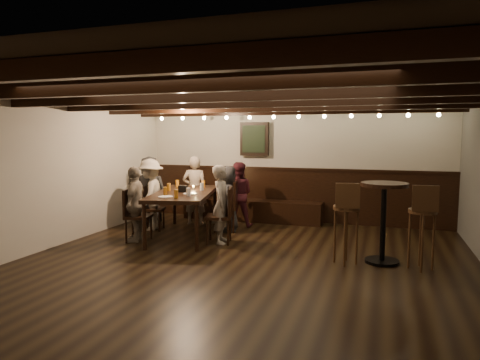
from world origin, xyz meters
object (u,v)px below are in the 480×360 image
(chair_right_near, at_px, (226,216))
(person_right_far, at_px, (222,204))
(person_bench_right, at_px, (238,194))
(bar_stool_right, at_px, (421,238))
(chair_left_near, at_px, (153,216))
(person_bench_centre, at_px, (195,190))
(chair_right_far, at_px, (220,226))
(chair_left_far, at_px, (138,225))
(person_bench_left, at_px, (150,191))
(person_left_near, at_px, (151,194))
(bar_stool_left, at_px, (346,233))
(person_right_near, at_px, (228,199))
(high_top_table, at_px, (384,211))
(dining_table, at_px, (184,195))
(person_left_far, at_px, (135,204))

(chair_right_near, relative_size, person_right_far, 0.72)
(person_bench_right, bearing_deg, bar_stool_right, 136.89)
(chair_left_near, distance_m, person_bench_centre, 1.04)
(bar_stool_right, bearing_deg, chair_right_far, 166.71)
(chair_left_far, bearing_deg, person_bench_left, -172.37)
(person_left_near, distance_m, bar_stool_left, 3.93)
(person_right_near, distance_m, person_right_far, 0.90)
(person_right_near, relative_size, bar_stool_left, 1.06)
(chair_left_near, relative_size, person_bench_right, 0.65)
(chair_right_far, xyz_separation_m, person_right_far, (0.03, 0.01, 0.38))
(chair_left_far, xyz_separation_m, person_bench_centre, (0.34, 1.63, 0.43))
(chair_left_near, xyz_separation_m, chair_right_far, (1.61, -0.53, 0.03))
(high_top_table, bearing_deg, dining_table, 170.04)
(person_bench_left, xyz_separation_m, person_bench_centre, (0.84, 0.36, 0.00))
(person_bench_left, height_order, person_left_far, person_bench_left)
(chair_left_near, xyz_separation_m, chair_left_far, (0.21, -0.87, 0.02))
(chair_left_far, distance_m, person_bench_right, 2.14)
(dining_table, bearing_deg, chair_left_far, -147.96)
(dining_table, relative_size, person_left_far, 1.79)
(dining_table, bearing_deg, person_right_near, 30.96)
(chair_right_far, xyz_separation_m, bar_stool_left, (2.13, -0.54, 0.15))
(chair_left_far, bearing_deg, person_bench_centre, 154.39)
(person_right_near, relative_size, high_top_table, 1.07)
(chair_right_near, distance_m, person_bench_right, 0.60)
(person_bench_left, distance_m, high_top_table, 4.70)
(chair_left_far, distance_m, bar_stool_right, 4.53)
(chair_left_far, distance_m, person_left_far, 0.38)
(chair_right_near, bearing_deg, bar_stool_right, -125.93)
(chair_right_near, distance_m, person_left_near, 1.52)
(dining_table, distance_m, person_bench_right, 1.28)
(person_left_near, xyz_separation_m, bar_stool_right, (4.77, -1.02, -0.25))
(chair_right_near, height_order, person_bench_right, person_bench_right)
(person_right_near, height_order, high_top_table, person_right_near)
(person_left_near, xyz_separation_m, bar_stool_left, (3.77, -1.07, -0.25))
(person_bench_right, relative_size, person_right_far, 0.97)
(bar_stool_left, bearing_deg, chair_right_far, 157.36)
(chair_right_near, relative_size, person_bench_right, 0.74)
(dining_table, relative_size, bar_stool_left, 1.98)
(chair_left_near, height_order, person_bench_centre, person_bench_centre)
(person_bench_centre, distance_m, person_left_near, 0.96)
(chair_right_near, height_order, person_right_near, person_right_near)
(chair_right_far, distance_m, person_bench_right, 1.41)
(chair_left_near, xyz_separation_m, bar_stool_left, (3.74, -1.08, 0.18))
(person_bench_left, height_order, bar_stool_left, person_bench_left)
(chair_left_far, relative_size, chair_right_far, 0.95)
(chair_right_far, relative_size, person_bench_centre, 0.67)
(chair_left_far, distance_m, person_bench_centre, 1.72)
(chair_right_near, distance_m, person_right_near, 0.33)
(chair_right_near, bearing_deg, bar_stool_left, -134.86)
(dining_table, xyz_separation_m, chair_right_near, (0.59, 0.61, -0.45))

